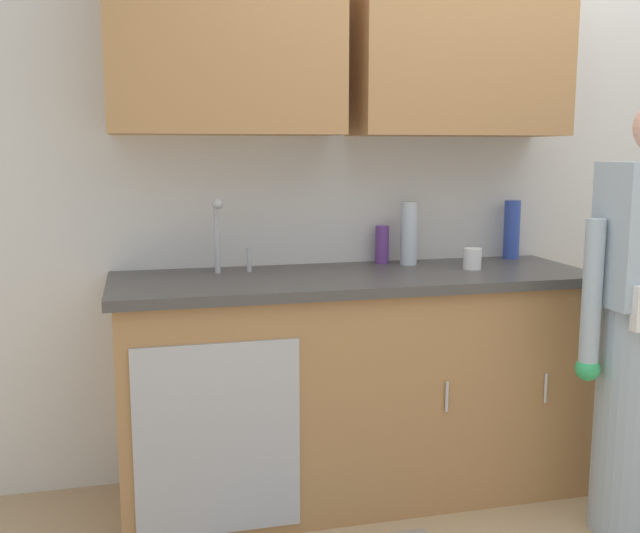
% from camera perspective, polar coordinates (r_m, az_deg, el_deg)
% --- Properties ---
extents(kitchen_wall_with_uppers, '(4.80, 0.44, 2.70)m').
position_cam_1_polar(kitchen_wall_with_uppers, '(3.36, 8.16, 9.61)').
color(kitchen_wall_with_uppers, silver).
rests_on(kitchen_wall_with_uppers, ground).
extents(counter_cabinet, '(1.90, 0.62, 0.90)m').
position_cam_1_polar(counter_cabinet, '(3.10, 2.59, -9.53)').
color(counter_cabinet, '#B27F4C').
rests_on(counter_cabinet, ground).
extents(countertop, '(1.96, 0.66, 0.04)m').
position_cam_1_polar(countertop, '(2.99, 2.70, -0.94)').
color(countertop, '#474442').
rests_on(countertop, counter_cabinet).
extents(sink, '(0.50, 0.36, 0.35)m').
position_cam_1_polar(sink, '(2.89, -6.92, -1.22)').
color(sink, '#B7BABF').
rests_on(sink, counter_cabinet).
extents(bottle_water_short, '(0.07, 0.07, 0.27)m').
position_cam_1_polar(bottle_water_short, '(3.49, 14.77, 2.81)').
color(bottle_water_short, '#334CB2').
rests_on(bottle_water_short, countertop).
extents(bottle_dish_liquid, '(0.06, 0.06, 0.17)m').
position_cam_1_polar(bottle_dish_liquid, '(3.25, 4.88, 1.73)').
color(bottle_dish_liquid, '#66388C').
rests_on(bottle_dish_liquid, countertop).
extents(bottle_soap, '(0.07, 0.07, 0.28)m').
position_cam_1_polar(bottle_soap, '(3.22, 6.97, 2.59)').
color(bottle_soap, silver).
rests_on(bottle_soap, countertop).
extents(cup_by_sink, '(0.08, 0.08, 0.09)m').
position_cam_1_polar(cup_by_sink, '(3.15, 11.83, 0.60)').
color(cup_by_sink, white).
rests_on(cup_by_sink, countertop).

